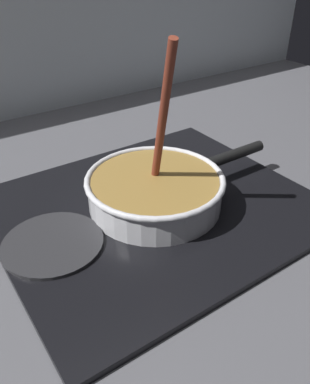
# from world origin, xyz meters

# --- Properties ---
(ground) EXTENTS (2.40, 1.60, 0.04)m
(ground) POSITION_xyz_m (0.00, 0.00, -0.02)
(ground) COLOR #4C4C51
(hob_plate) EXTENTS (0.56, 0.48, 0.01)m
(hob_plate) POSITION_xyz_m (0.12, 0.19, 0.01)
(hob_plate) COLOR black
(hob_plate) RESTS_ON ground
(burner_ring) EXTENTS (0.19, 0.19, 0.01)m
(burner_ring) POSITION_xyz_m (0.12, 0.19, 0.02)
(burner_ring) COLOR #592D0C
(burner_ring) RESTS_ON hob_plate
(spare_burner) EXTENTS (0.16, 0.16, 0.01)m
(spare_burner) POSITION_xyz_m (-0.08, 0.19, 0.01)
(spare_burner) COLOR #262628
(spare_burner) RESTS_ON hob_plate
(cooking_pan) EXTENTS (0.40, 0.25, 0.31)m
(cooking_pan) POSITION_xyz_m (0.12, 0.19, 0.05)
(cooking_pan) COLOR silver
(cooking_pan) RESTS_ON hob_plate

